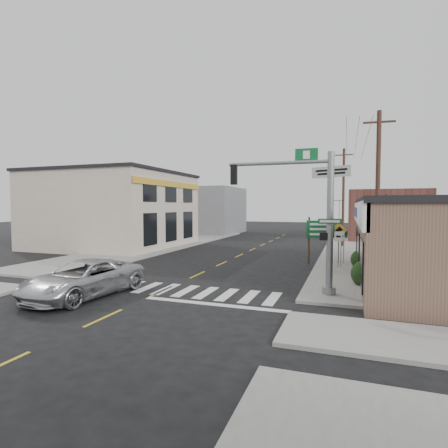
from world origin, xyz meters
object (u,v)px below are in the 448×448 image
(suv, at_px, (84,279))
(dance_center_sign, at_px, (331,185))
(bare_tree, at_px, (405,202))
(guide_sign, at_px, (320,234))
(utility_pole_near, at_px, (377,196))
(traffic_signal_pole, at_px, (312,207))
(utility_pole_far, at_px, (343,196))
(fire_hydrant, at_px, (329,264))
(lamp_post, at_px, (332,217))

(suv, height_order, dance_center_sign, dance_center_sign)
(bare_tree, bearing_deg, suv, -154.60)
(guide_sign, xyz_separation_m, utility_pole_near, (2.92, -4.56, 2.27))
(suv, distance_m, traffic_signal_pole, 10.22)
(guide_sign, xyz_separation_m, utility_pole_far, (1.20, 11.66, 2.68))
(guide_sign, relative_size, utility_pole_far, 0.34)
(guide_sign, bearing_deg, fire_hydrant, -85.34)
(suv, bearing_deg, dance_center_sign, 70.64)
(fire_hydrant, relative_size, utility_pole_near, 0.09)
(traffic_signal_pole, relative_size, utility_pole_near, 0.75)
(suv, relative_size, lamp_post, 1.07)
(suv, xyz_separation_m, utility_pole_far, (10.19, 22.46, 3.99))
(suv, relative_size, utility_pole_near, 0.67)
(fire_hydrant, distance_m, utility_pole_near, 5.16)
(dance_center_sign, bearing_deg, bare_tree, -51.09)
(bare_tree, xyz_separation_m, utility_pole_far, (-2.91, 16.24, 0.69))
(suv, distance_m, bare_tree, 14.87)
(utility_pole_near, distance_m, utility_pole_far, 16.32)
(lamp_post, bearing_deg, bare_tree, -39.95)
(guide_sign, height_order, utility_pole_near, utility_pole_near)
(fire_hydrant, xyz_separation_m, bare_tree, (3.48, -2.62, 3.55))
(traffic_signal_pole, height_order, lamp_post, traffic_signal_pole)
(lamp_post, bearing_deg, suv, -104.74)
(suv, relative_size, fire_hydrant, 7.66)
(traffic_signal_pole, xyz_separation_m, dance_center_sign, (0.03, 16.05, 1.86))
(traffic_signal_pole, distance_m, bare_tree, 4.86)
(bare_tree, height_order, utility_pole_near, utility_pole_near)
(fire_hydrant, xyz_separation_m, lamp_post, (-0.03, 3.98, 2.60))
(fire_hydrant, bearing_deg, lamp_post, 90.45)
(lamp_post, xyz_separation_m, utility_pole_far, (0.60, 9.64, 1.64))
(fire_hydrant, bearing_deg, bare_tree, -37.01)
(suv, distance_m, guide_sign, 14.11)
(utility_pole_near, bearing_deg, utility_pole_far, 91.44)
(guide_sign, xyz_separation_m, lamp_post, (0.60, 2.02, 1.04))
(fire_hydrant, relative_size, utility_pole_far, 0.08)
(lamp_post, bearing_deg, fire_hydrant, -67.49)
(lamp_post, distance_m, dance_center_sign, 7.10)
(utility_pole_near, bearing_deg, dance_center_sign, 97.04)
(fire_hydrant, xyz_separation_m, utility_pole_near, (2.29, -2.61, 3.82))
(utility_pole_near, xyz_separation_m, utility_pole_far, (-1.72, 16.22, 0.41))
(guide_sign, bearing_deg, suv, -143.02)
(bare_tree, relative_size, utility_pole_near, 0.61)
(suv, height_order, guide_sign, guide_sign)
(suv, height_order, bare_tree, bare_tree)
(traffic_signal_pole, relative_size, guide_sign, 2.04)
(fire_hydrant, height_order, bare_tree, bare_tree)
(traffic_signal_pole, distance_m, dance_center_sign, 16.15)
(fire_hydrant, bearing_deg, utility_pole_far, 87.62)
(suv, height_order, traffic_signal_pole, traffic_signal_pole)
(guide_sign, height_order, dance_center_sign, dance_center_sign)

